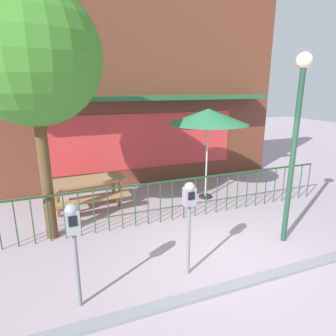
% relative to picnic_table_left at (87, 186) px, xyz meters
% --- Properties ---
extents(ground, '(40.00, 40.00, 0.00)m').
position_rel_picnic_table_left_xyz_m(ground, '(2.01, -3.17, -0.61)').
color(ground, '#A595A1').
extents(pub_storefront, '(8.99, 1.27, 5.92)m').
position_rel_picnic_table_left_xyz_m(pub_storefront, '(2.01, 1.69, 2.32)').
color(pub_storefront, '#3D241B').
rests_on(pub_storefront, ground).
extents(patio_fence_front, '(7.57, 0.04, 0.97)m').
position_rel_picnic_table_left_xyz_m(patio_fence_front, '(2.01, -1.37, 0.05)').
color(patio_fence_front, '#213F21').
rests_on(patio_fence_front, ground).
extents(picnic_table_left, '(1.94, 1.55, 0.79)m').
position_rel_picnic_table_left_xyz_m(picnic_table_left, '(0.00, 0.00, 0.00)').
color(picnic_table_left, '#98774D').
rests_on(picnic_table_left, ground).
extents(patio_umbrella, '(2.10, 2.10, 2.43)m').
position_rel_picnic_table_left_xyz_m(patio_umbrella, '(3.11, -0.38, 1.61)').
color(patio_umbrella, black).
rests_on(patio_umbrella, ground).
extents(parking_meter_near, '(0.18, 0.17, 1.58)m').
position_rel_picnic_table_left_xyz_m(parking_meter_near, '(1.20, -3.32, 0.61)').
color(parking_meter_near, gray).
rests_on(parking_meter_near, ground).
extents(parking_meter_far, '(0.18, 0.17, 1.54)m').
position_rel_picnic_table_left_xyz_m(parking_meter_far, '(-0.52, -3.43, 0.58)').
color(parking_meter_far, slate).
rests_on(parking_meter_far, ground).
extents(street_tree, '(2.45, 2.45, 4.72)m').
position_rel_picnic_table_left_xyz_m(street_tree, '(-0.87, -1.20, 2.86)').
color(street_tree, brown).
rests_on(street_tree, ground).
extents(street_lamp, '(0.28, 0.28, 3.55)m').
position_rel_picnic_table_left_xyz_m(street_lamp, '(3.44, -3.04, 1.74)').
color(street_lamp, '#20462F').
rests_on(street_lamp, ground).
extents(curb_edge, '(12.58, 0.20, 0.11)m').
position_rel_picnic_table_left_xyz_m(curb_edge, '(2.01, -3.89, -0.61)').
color(curb_edge, gray).
rests_on(curb_edge, ground).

